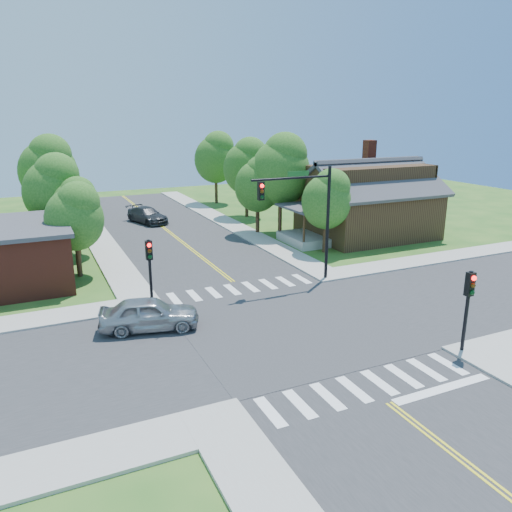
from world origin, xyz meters
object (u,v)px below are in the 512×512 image
signal_mast_ne (305,207)px  house_ne (367,198)px  car_dgrey (147,216)px  signal_pole_se (469,297)px  car_silver (149,314)px  signal_pole_nw (150,260)px

signal_mast_ne → house_ne: 14.23m
signal_mast_ne → car_dgrey: bearing=102.3°
signal_pole_se → car_silver: bearing=145.5°
signal_mast_ne → car_dgrey: signal_mast_ne is taller
signal_pole_se → signal_pole_nw: size_ratio=1.00×
signal_mast_ne → signal_pole_se: 11.55m
car_silver → signal_mast_ne: bearing=-59.9°
house_ne → car_dgrey: 20.80m
signal_pole_se → car_dgrey: (-6.44, 32.95, -1.92)m
signal_pole_nw → car_dgrey: size_ratio=0.69×
house_ne → car_dgrey: bearing=140.6°
signal_pole_nw → house_ne: 22.45m
signal_pole_se → house_ne: 22.03m
signal_mast_ne → car_silver: 11.48m
signal_mast_ne → signal_pole_nw: bearing=-179.9°
house_ne → car_silver: house_ne is taller
signal_pole_nw → car_dgrey: signal_pole_nw is taller
car_dgrey → signal_pole_nw: bearing=-121.1°
car_dgrey → signal_pole_se: bearing=-97.7°
signal_mast_ne → signal_pole_se: size_ratio=1.89×
signal_pole_nw → car_dgrey: bearing=77.7°
signal_pole_se → house_ne: size_ratio=0.29×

